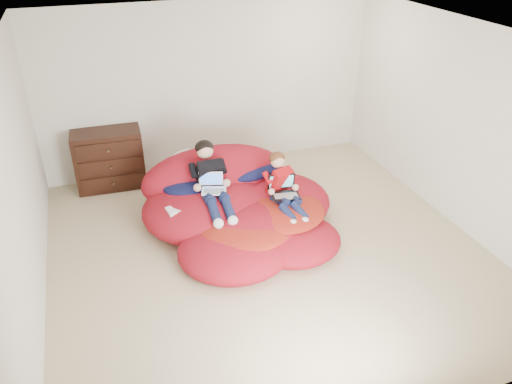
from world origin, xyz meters
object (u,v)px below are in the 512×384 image
Objects in this scene: laptop_white at (213,185)px; beanbag_pile at (237,207)px; younger_boy at (283,184)px; dresser at (109,159)px; older_boy at (211,178)px; laptop_black at (284,189)px.

beanbag_pile is at bearing -2.18° from laptop_white.
beanbag_pile is 0.68m from younger_boy.
beanbag_pile is at bearing -48.14° from dresser.
older_boy is (-0.30, 0.08, 0.43)m from beanbag_pile.
older_boy reaches higher than dresser.
younger_boy is at bearing 90.00° from laptop_black.
laptop_white is 0.88m from laptop_black.
laptop_white is at bearing 162.01° from laptop_black.
beanbag_pile is at bearing 154.00° from laptop_black.
older_boy is 0.91m from laptop_black.
older_boy is at bearing 164.37° from beanbag_pile.
older_boy reaches higher than beanbag_pile.
dresser is 0.92× the size of older_boy.
beanbag_pile is 2.79× the size of younger_boy.
laptop_black is at bearing -26.00° from beanbag_pile.
older_boy reaches higher than laptop_black.
younger_boy is 2.37× the size of laptop_black.
older_boy is at bearing -53.27° from dresser.
laptop_black is at bearing -22.41° from older_boy.
younger_boy is (0.83, -0.31, -0.08)m from older_boy.
younger_boy is (1.95, -1.82, 0.18)m from dresser.
laptop_white reaches higher than laptop_black.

